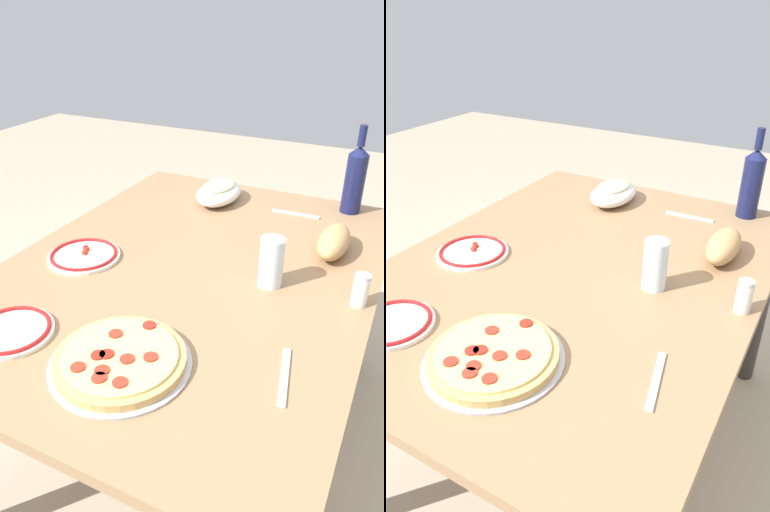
% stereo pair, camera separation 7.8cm
% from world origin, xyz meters
% --- Properties ---
extents(ground_plane, '(8.00, 8.00, 0.00)m').
position_xyz_m(ground_plane, '(0.00, 0.00, 0.00)').
color(ground_plane, tan).
rests_on(ground_plane, ground).
extents(dining_table, '(1.36, 1.01, 0.71)m').
position_xyz_m(dining_table, '(0.00, 0.00, 0.61)').
color(dining_table, '#93704C').
rests_on(dining_table, ground).
extents(pepperoni_pizza, '(0.30, 0.30, 0.03)m').
position_xyz_m(pepperoni_pizza, '(-0.44, -0.05, 0.73)').
color(pepperoni_pizza, '#B7B7BC').
rests_on(pepperoni_pizza, dining_table).
extents(baked_pasta_dish, '(0.24, 0.15, 0.08)m').
position_xyz_m(baked_pasta_dish, '(0.47, 0.12, 0.75)').
color(baked_pasta_dish, white).
rests_on(baked_pasta_dish, dining_table).
extents(wine_bottle, '(0.07, 0.07, 0.31)m').
position_xyz_m(wine_bottle, '(0.60, -0.34, 0.84)').
color(wine_bottle, '#141942').
rests_on(wine_bottle, dining_table).
extents(water_glass, '(0.06, 0.06, 0.14)m').
position_xyz_m(water_glass, '(-0.00, -0.23, 0.78)').
color(water_glass, silver).
rests_on(water_glass, dining_table).
extents(side_plate_near, '(0.21, 0.21, 0.02)m').
position_xyz_m(side_plate_near, '(-0.10, 0.30, 0.72)').
color(side_plate_near, white).
rests_on(side_plate_near, dining_table).
extents(side_plate_far, '(0.19, 0.19, 0.02)m').
position_xyz_m(side_plate_far, '(-0.46, 0.23, 0.72)').
color(side_plate_far, white).
rests_on(side_plate_far, dining_table).
extents(bread_loaf, '(0.21, 0.09, 0.08)m').
position_xyz_m(bread_loaf, '(0.25, -0.35, 0.75)').
color(bread_loaf, tan).
rests_on(bread_loaf, dining_table).
extents(spice_shaker, '(0.04, 0.04, 0.09)m').
position_xyz_m(spice_shaker, '(0.01, -0.46, 0.75)').
color(spice_shaker, silver).
rests_on(spice_shaker, dining_table).
extents(fork_left, '(0.02, 0.17, 0.00)m').
position_xyz_m(fork_left, '(0.48, -0.17, 0.71)').
color(fork_left, '#B7B7BC').
rests_on(fork_left, dining_table).
extents(fork_right, '(0.17, 0.05, 0.00)m').
position_xyz_m(fork_right, '(-0.32, -0.37, 0.71)').
color(fork_right, '#B7B7BC').
rests_on(fork_right, dining_table).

